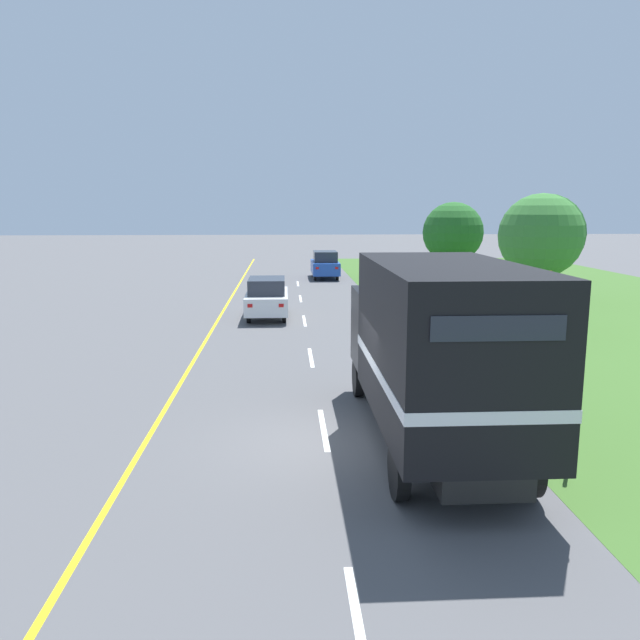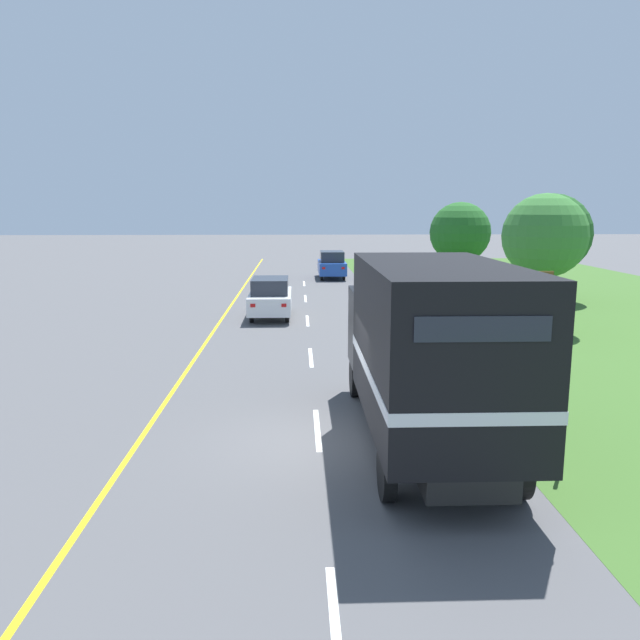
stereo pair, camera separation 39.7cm
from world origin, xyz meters
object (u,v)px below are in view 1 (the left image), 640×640
Objects in this scene: highway_sign at (517,303)px; roadside_tree_far at (453,233)px; horse_trailer_truck at (435,346)px; lead_car_blue_ahead at (325,265)px; lead_car_white at (267,297)px; roadside_tree_mid at (544,234)px; delineator_post at (568,451)px; roadside_tree_near at (541,236)px.

roadside_tree_far is (3.62, 21.15, 1.34)m from highway_sign.
horse_trailer_truck reaches higher than lead_car_blue_ahead.
lead_car_white is 14.97m from roadside_tree_mid.
lead_car_white is 4.43× the size of delineator_post.
roadside_tree_near is at bearing 61.57° from highway_sign.
delineator_post is (-2.24, -8.62, -1.32)m from highway_sign.
lead_car_blue_ahead is 8.73m from roadside_tree_far.
highway_sign is 0.53× the size of roadside_tree_near.
lead_car_white is 11.52m from roadside_tree_near.
horse_trailer_truck is 1.46× the size of roadside_tree_near.
horse_trailer_truck is at bearing -105.69° from roadside_tree_far.
lead_car_white is at bearing -162.55° from roadside_tree_mid.
delineator_post is (5.78, -16.84, -0.39)m from lead_car_white.
lead_car_blue_ahead is 0.80× the size of roadside_tree_far.
roadside_tree_mid is (14.07, 4.42, 2.54)m from lead_car_white.
lead_car_blue_ahead is 4.32× the size of delineator_post.
roadside_tree_far reaches higher than highway_sign.
roadside_tree_mid is at bearing 17.45° from lead_car_white.
lead_car_blue_ahead is at bearing 134.32° from roadside_tree_mid.
horse_trailer_truck is at bearing -89.60° from lead_car_blue_ahead.
highway_sign is at bearing 75.46° from delineator_post.
roadside_tree_near is (7.18, -18.49, 2.72)m from lead_car_blue_ahead.
lead_car_white is at bearing 134.28° from highway_sign.
lead_car_white is 17.80m from delineator_post.
highway_sign is 0.55× the size of roadside_tree_far.
roadside_tree_near is at bearing -93.31° from roadside_tree_far.
horse_trailer_truck is at bearing -121.52° from highway_sign.
horse_trailer_truck is at bearing -117.79° from roadside_tree_mid.
highway_sign is 2.97× the size of delineator_post.
horse_trailer_truck is 2.75× the size of highway_sign.
highway_sign is (4.50, -23.45, 0.88)m from lead_car_blue_ahead.
lead_car_white is 17.55m from roadside_tree_far.
lead_car_white is 0.79× the size of roadside_tree_near.
roadside_tree_far is at bearing -15.77° from lead_car_blue_ahead.
roadside_tree_mid reaches higher than roadside_tree_far.
lead_car_blue_ahead is (3.52, 15.23, 0.05)m from lead_car_white.
roadside_tree_mid reaches higher than horse_trailer_truck.
delineator_post is at bearing -101.13° from roadside_tree_far.
horse_trailer_truck reaches higher than delineator_post.
horse_trailer_truck is at bearing 141.29° from delineator_post.
roadside_tree_mid is (6.06, 12.64, 1.61)m from highway_sign.
roadside_tree_near is at bearing -68.77° from lead_car_blue_ahead.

